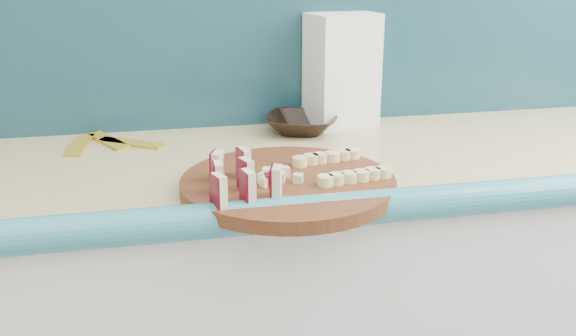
# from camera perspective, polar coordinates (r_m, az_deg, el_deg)

# --- Properties ---
(backsplash) EXTENTS (2.20, 0.02, 0.50)m
(backsplash) POSITION_cam_1_polar(r_m,az_deg,el_deg) (1.58, -4.89, 12.68)
(backsplash) COLOR teal
(backsplash) RESTS_ON kitchen_counter
(cutting_board) EXTENTS (0.46, 0.46, 0.02)m
(cutting_board) POSITION_cam_1_polar(r_m,az_deg,el_deg) (1.17, 0.00, -1.49)
(cutting_board) COLOR #421C0E
(cutting_board) RESTS_ON kitchen_counter
(apple_wedges) EXTENTS (0.12, 0.17, 0.05)m
(apple_wedges) POSITION_cam_1_polar(r_m,az_deg,el_deg) (1.10, -4.49, -0.79)
(apple_wedges) COLOR beige
(apple_wedges) RESTS_ON cutting_board
(apple_chunks) EXTENTS (0.07, 0.06, 0.02)m
(apple_chunks) POSITION_cam_1_polar(r_m,az_deg,el_deg) (1.16, -1.08, -0.64)
(apple_chunks) COLOR beige
(apple_chunks) RESTS_ON cutting_board
(banana_slices) EXTENTS (0.17, 0.17, 0.02)m
(banana_slices) POSITION_cam_1_polar(r_m,az_deg,el_deg) (1.21, 4.73, 0.15)
(banana_slices) COLOR #DDCC87
(banana_slices) RESTS_ON cutting_board
(brown_bowl) EXTENTS (0.22, 0.22, 0.04)m
(brown_bowl) POSITION_cam_1_polar(r_m,az_deg,el_deg) (1.54, 1.23, 3.95)
(brown_bowl) COLOR black
(brown_bowl) RESTS_ON kitchen_counter
(flour_bag) EXTENTS (0.18, 0.15, 0.27)m
(flour_bag) POSITION_cam_1_polar(r_m,az_deg,el_deg) (1.59, 4.80, 8.65)
(flour_bag) COLOR white
(flour_bag) RESTS_ON kitchen_counter
(banana_peel) EXTENTS (0.22, 0.18, 0.01)m
(banana_peel) POSITION_cam_1_polar(r_m,az_deg,el_deg) (1.51, -15.83, 2.16)
(banana_peel) COLOR gold
(banana_peel) RESTS_ON kitchen_counter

